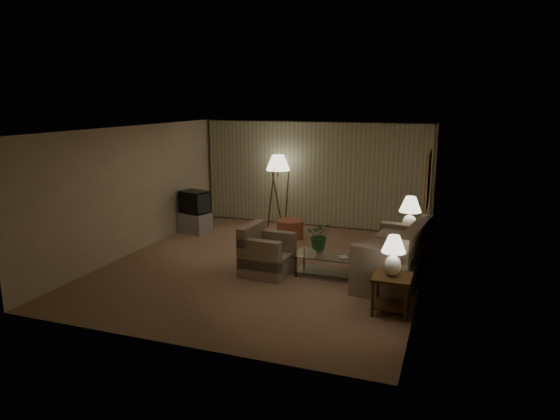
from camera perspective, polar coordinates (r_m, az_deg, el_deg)
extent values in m
plane|color=#9F6F57|center=(10.04, -1.64, -6.29)|extent=(7.00, 7.00, 0.00)
cube|color=beige|center=(12.96, 3.94, 4.15)|extent=(6.00, 0.04, 2.70)
cube|color=beige|center=(11.12, -16.27, 2.26)|extent=(0.04, 7.00, 2.70)
cube|color=beige|center=(9.06, 16.28, -0.01)|extent=(0.04, 7.00, 2.70)
cube|color=white|center=(9.51, -1.75, 9.29)|extent=(6.00, 7.00, 0.04)
cube|color=beige|center=(12.88, 3.85, 4.10)|extent=(5.85, 0.12, 2.65)
cube|color=gold|center=(9.77, 16.58, 3.25)|extent=(0.03, 0.90, 1.10)
cube|color=maroon|center=(9.77, 16.43, 3.26)|extent=(0.02, 0.80, 1.00)
cube|color=gray|center=(9.30, 12.72, -6.68)|extent=(2.21, 1.51, 0.45)
cube|color=gray|center=(9.49, -1.46, -6.18)|extent=(0.99, 0.95, 0.39)
cube|color=#36210E|center=(7.90, 12.70, -7.47)|extent=(0.59, 0.59, 0.04)
cube|color=#36210E|center=(8.07, 12.54, -10.54)|extent=(0.50, 0.50, 0.02)
cylinder|color=#36210E|center=(7.81, 10.55, -9.97)|extent=(0.05, 0.05, 0.56)
cylinder|color=#36210E|center=(8.26, 11.10, -8.71)|extent=(0.05, 0.05, 0.56)
cylinder|color=#36210E|center=(7.76, 14.18, -10.30)|extent=(0.05, 0.05, 0.56)
cylinder|color=#36210E|center=(8.22, 14.53, -9.01)|extent=(0.05, 0.05, 0.56)
cube|color=#36210E|center=(10.38, 14.50, -2.72)|extent=(0.44, 0.37, 0.04)
cube|color=#36210E|center=(10.50, 14.36, -5.14)|extent=(0.37, 0.31, 0.02)
cylinder|color=#36210E|center=(10.34, 13.40, -4.44)|extent=(0.05, 0.05, 0.56)
cylinder|color=#36210E|center=(10.60, 13.57, -4.03)|extent=(0.05, 0.05, 0.56)
cylinder|color=#36210E|center=(10.32, 15.28, -4.59)|extent=(0.05, 0.05, 0.56)
cylinder|color=#36210E|center=(10.57, 15.40, -4.17)|extent=(0.05, 0.05, 0.56)
ellipsoid|color=white|center=(7.84, 12.76, -6.22)|extent=(0.26, 0.26, 0.32)
cylinder|color=white|center=(7.78, 12.83, -4.83)|extent=(0.03, 0.03, 0.07)
cone|color=white|center=(7.74, 12.89, -3.78)|extent=(0.37, 0.37, 0.26)
ellipsoid|color=white|center=(10.32, 14.57, -1.58)|extent=(0.31, 0.31, 0.38)
cylinder|color=white|center=(10.27, 14.64, -0.30)|extent=(0.03, 0.03, 0.09)
cone|color=white|center=(10.23, 14.69, 0.66)|extent=(0.44, 0.44, 0.31)
cube|color=silver|center=(9.35, 5.43, -5.15)|extent=(1.20, 0.65, 0.02)
cube|color=silver|center=(9.45, 5.39, -6.93)|extent=(1.11, 0.57, 0.01)
cylinder|color=#422D1A|center=(9.32, 1.84, -6.51)|extent=(0.04, 0.04, 0.40)
cylinder|color=#422D1A|center=(9.78, 2.76, -5.58)|extent=(0.04, 0.04, 0.40)
cylinder|color=#422D1A|center=(9.07, 8.26, -7.18)|extent=(0.04, 0.04, 0.40)
cylinder|color=#422D1A|center=(9.55, 8.88, -6.18)|extent=(0.04, 0.04, 0.40)
cube|color=#9FA0A2|center=(12.52, -9.70, -1.44)|extent=(1.02, 0.88, 0.50)
cube|color=black|center=(12.41, -9.79, 0.91)|extent=(0.88, 0.80, 0.55)
cylinder|color=#36210E|center=(12.59, -0.22, 4.47)|extent=(0.04, 0.04, 0.27)
cone|color=white|center=(12.56, -0.22, 5.45)|extent=(0.61, 0.61, 0.38)
cylinder|color=#A95339|center=(11.91, 1.15, -2.16)|extent=(0.66, 0.66, 0.43)
imported|color=silver|center=(9.36, 4.55, -4.56)|extent=(0.20, 0.20, 0.16)
imported|color=#327032|center=(9.26, 4.58, -2.54)|extent=(0.56, 0.51, 0.53)
imported|color=olive|center=(9.20, 6.79, -5.39)|extent=(0.23, 0.25, 0.02)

